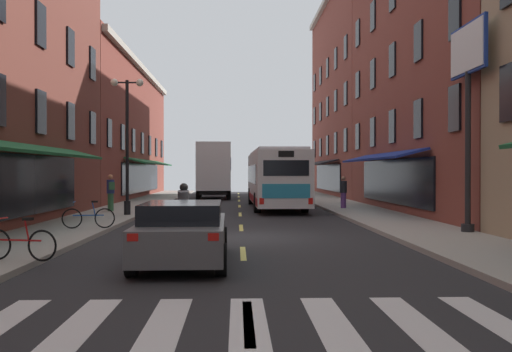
% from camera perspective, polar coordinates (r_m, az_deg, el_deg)
% --- Properties ---
extents(ground_plane, '(34.80, 80.00, 0.10)m').
position_cam_1_polar(ground_plane, '(17.85, -1.40, -6.21)').
color(ground_plane, '#28282B').
extents(lane_centre_dashes, '(0.14, 73.90, 0.01)m').
position_cam_1_polar(lane_centre_dashes, '(17.59, -1.39, -6.12)').
color(lane_centre_dashes, '#DBCC4C').
rests_on(lane_centre_dashes, ground).
extents(crosswalk_near, '(7.10, 2.80, 0.01)m').
position_cam_1_polar(crosswalk_near, '(7.99, -0.76, -14.12)').
color(crosswalk_near, silver).
rests_on(crosswalk_near, ground).
extents(sidewalk_left, '(3.00, 80.00, 0.14)m').
position_cam_1_polar(sidewalk_left, '(18.74, -19.84, -5.55)').
color(sidewalk_left, '#A39E93').
rests_on(sidewalk_left, ground).
extents(sidewalk_right, '(3.00, 80.00, 0.14)m').
position_cam_1_polar(sidewalk_right, '(18.83, 16.94, -5.51)').
color(sidewalk_right, '#A39E93').
rests_on(sidewalk_right, ground).
extents(billboard_sign, '(0.40, 2.65, 6.50)m').
position_cam_1_polar(billboard_sign, '(19.45, 20.15, 9.34)').
color(billboard_sign, black).
rests_on(billboard_sign, sidewalk_right).
extents(transit_bus, '(2.78, 11.92, 3.17)m').
position_cam_1_polar(transit_bus, '(31.79, 1.90, -0.20)').
color(transit_bus, silver).
rests_on(transit_bus, ground).
extents(box_truck, '(2.67, 7.66, 4.08)m').
position_cam_1_polar(box_truck, '(43.23, -4.19, 0.49)').
color(box_truck, white).
rests_on(box_truck, ground).
extents(sedan_near, '(1.95, 4.45, 1.30)m').
position_cam_1_polar(sedan_near, '(52.21, -4.07, -1.05)').
color(sedan_near, navy).
rests_on(sedan_near, ground).
extents(sedan_mid, '(1.98, 4.71, 1.34)m').
position_cam_1_polar(sedan_mid, '(12.83, -7.20, -5.45)').
color(sedan_mid, '#515154').
rests_on(sedan_mid, ground).
extents(motorcycle_rider, '(0.62, 2.07, 1.66)m').
position_cam_1_polar(motorcycle_rider, '(17.95, -7.11, -3.74)').
color(motorcycle_rider, black).
rests_on(motorcycle_rider, ground).
extents(bicycle_near, '(1.68, 0.56, 0.91)m').
position_cam_1_polar(bicycle_near, '(13.20, -22.24, -6.16)').
color(bicycle_near, black).
rests_on(bicycle_near, sidewalk_left).
extents(bicycle_mid, '(1.71, 0.48, 0.91)m').
position_cam_1_polar(bicycle_mid, '(19.95, -16.15, -3.93)').
color(bicycle_mid, black).
rests_on(bicycle_mid, sidewalk_left).
extents(pedestrian_near, '(0.43, 0.53, 1.74)m').
position_cam_1_polar(pedestrian_near, '(28.41, -14.11, -1.51)').
color(pedestrian_near, '#33663F').
rests_on(pedestrian_near, sidewalk_left).
extents(pedestrian_mid, '(0.36, 0.36, 1.64)m').
position_cam_1_polar(pedestrian_mid, '(30.21, 8.60, -1.54)').
color(pedestrian_mid, '#66387F').
rests_on(pedestrian_mid, sidewalk_right).
extents(street_lamp_twin, '(1.42, 0.32, 5.91)m').
position_cam_1_polar(street_lamp_twin, '(25.83, -12.57, 3.49)').
color(street_lamp_twin, black).
rests_on(street_lamp_twin, sidewalk_left).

